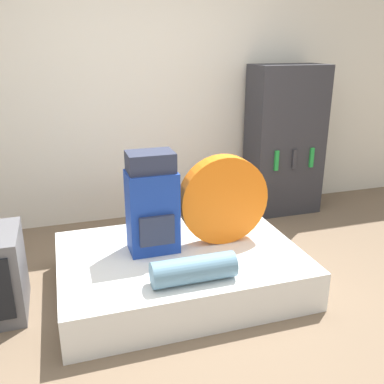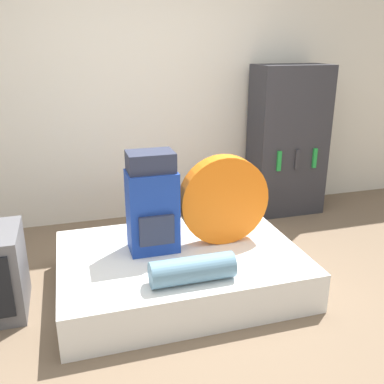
# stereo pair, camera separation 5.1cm
# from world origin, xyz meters

# --- Properties ---
(ground_plane) EXTENTS (16.00, 16.00, 0.00)m
(ground_plane) POSITION_xyz_m (0.00, 0.00, 0.00)
(ground_plane) COLOR brown
(wall_back) EXTENTS (8.00, 0.05, 2.60)m
(wall_back) POSITION_xyz_m (0.00, 1.91, 1.30)
(wall_back) COLOR silver
(wall_back) RESTS_ON ground_plane
(bed) EXTENTS (1.73, 1.22, 0.29)m
(bed) POSITION_xyz_m (-0.05, 0.43, 0.14)
(bed) COLOR white
(bed) RESTS_ON ground_plane
(backpack) EXTENTS (0.35, 0.28, 0.73)m
(backpack) POSITION_xyz_m (-0.23, 0.53, 0.64)
(backpack) COLOR navy
(backpack) RESTS_ON bed
(tent_bag) EXTENTS (0.67, 0.12, 0.67)m
(tent_bag) POSITION_xyz_m (0.31, 0.51, 0.62)
(tent_bag) COLOR orange
(tent_bag) RESTS_ON bed
(sleeping_roll) EXTENTS (0.54, 0.17, 0.17)m
(sleeping_roll) POSITION_xyz_m (-0.08, 0.01, 0.37)
(sleeping_roll) COLOR #5B849E
(sleeping_roll) RESTS_ON bed
(bookshelf) EXTENTS (0.75, 0.43, 1.52)m
(bookshelf) POSITION_xyz_m (1.41, 1.60, 0.76)
(bookshelf) COLOR #2D2D33
(bookshelf) RESTS_ON ground_plane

